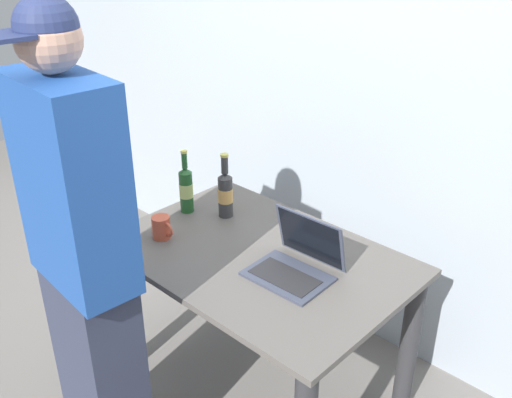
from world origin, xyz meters
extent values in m
plane|color=slate|center=(0.00, 0.00, 0.00)|extent=(8.00, 8.00, 0.00)
cube|color=#56514C|center=(0.00, 0.00, 0.72)|extent=(1.21, 0.83, 0.03)
cylinder|color=#2D2D30|center=(-0.55, -0.35, 0.35)|extent=(0.08, 0.08, 0.70)
cylinder|color=#2D2D30|center=(-0.55, 0.35, 0.35)|extent=(0.08, 0.08, 0.70)
cylinder|color=#2D2D30|center=(0.55, 0.35, 0.35)|extent=(0.08, 0.08, 0.70)
cube|color=#383D4C|center=(0.20, -0.05, 0.73)|extent=(0.32, 0.23, 0.01)
cube|color=#232326|center=(0.20, -0.06, 0.74)|extent=(0.27, 0.14, 0.00)
cube|color=#383D4C|center=(0.20, 0.09, 0.85)|extent=(0.31, 0.07, 0.21)
cube|color=black|center=(0.20, 0.09, 0.85)|extent=(0.29, 0.06, 0.20)
cylinder|color=#333333|center=(-0.34, 0.14, 0.82)|extent=(0.07, 0.07, 0.19)
cone|color=#333333|center=(-0.34, 0.14, 0.93)|extent=(0.07, 0.07, 0.02)
cylinder|color=#333333|center=(-0.34, 0.14, 0.98)|extent=(0.03, 0.03, 0.08)
cylinder|color=#BFB74C|center=(-0.34, 0.14, 1.03)|extent=(0.04, 0.04, 0.01)
cylinder|color=tan|center=(-0.34, 0.14, 0.83)|extent=(0.07, 0.07, 0.07)
cylinder|color=#1E5123|center=(-0.50, 0.05, 0.83)|extent=(0.06, 0.06, 0.20)
cone|color=#1E5123|center=(-0.50, 0.05, 0.94)|extent=(0.06, 0.06, 0.02)
cylinder|color=#1E5123|center=(-0.50, 0.05, 0.99)|extent=(0.03, 0.03, 0.07)
cylinder|color=#BFB74C|center=(-0.50, 0.05, 1.03)|extent=(0.03, 0.03, 0.01)
cylinder|color=#ADC268|center=(-0.50, 0.05, 0.84)|extent=(0.06, 0.06, 0.07)
cube|color=#2D3347|center=(-0.17, -0.68, 0.44)|extent=(0.37, 0.23, 0.87)
cube|color=#1E4793|center=(-0.17, -0.68, 1.22)|extent=(0.44, 0.24, 0.70)
sphere|color=tan|center=(-0.17, -0.68, 1.67)|extent=(0.19, 0.19, 0.19)
sphere|color=navy|center=(-0.17, -0.68, 1.70)|extent=(0.18, 0.18, 0.18)
cube|color=navy|center=(-0.18, -0.79, 1.70)|extent=(0.16, 0.12, 0.01)
cylinder|color=#BF4C33|center=(-0.39, -0.19, 0.78)|extent=(0.08, 0.08, 0.10)
torus|color=#BF4C33|center=(-0.35, -0.19, 0.78)|extent=(0.07, 0.01, 0.07)
cube|color=#99A3AD|center=(0.00, 0.74, 1.30)|extent=(6.00, 0.10, 2.60)
camera|label=1|loc=(1.37, -1.46, 1.99)|focal=40.15mm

